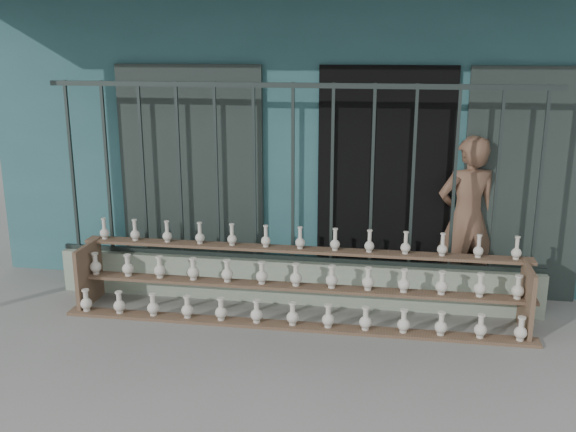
# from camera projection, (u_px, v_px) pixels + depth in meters

# --- Properties ---
(ground) EXTENTS (60.00, 60.00, 0.00)m
(ground) POSITION_uv_depth(u_px,v_px,m) (269.00, 359.00, 5.48)
(ground) COLOR slate
(workshop_building) EXTENTS (7.40, 6.60, 3.21)m
(workshop_building) POSITION_uv_depth(u_px,v_px,m) (325.00, 116.00, 9.09)
(workshop_building) COLOR #2C5A5E
(workshop_building) RESTS_ON ground
(parapet_wall) EXTENTS (5.00, 0.20, 0.45)m
(parapet_wall) POSITION_uv_depth(u_px,v_px,m) (293.00, 281.00, 6.66)
(parapet_wall) COLOR #94A58D
(parapet_wall) RESTS_ON ground
(security_fence) EXTENTS (5.00, 0.04, 1.80)m
(security_fence) POSITION_uv_depth(u_px,v_px,m) (293.00, 174.00, 6.37)
(security_fence) COLOR #283330
(security_fence) RESTS_ON parapet_wall
(shelf_rack) EXTENTS (4.50, 0.68, 0.85)m
(shelf_rack) POSITION_uv_depth(u_px,v_px,m) (296.00, 283.00, 6.21)
(shelf_rack) COLOR brown
(shelf_rack) RESTS_ON ground
(elderly_woman) EXTENTS (0.73, 0.59, 1.73)m
(elderly_woman) POSITION_uv_depth(u_px,v_px,m) (467.00, 219.00, 6.60)
(elderly_woman) COLOR brown
(elderly_woman) RESTS_ON ground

